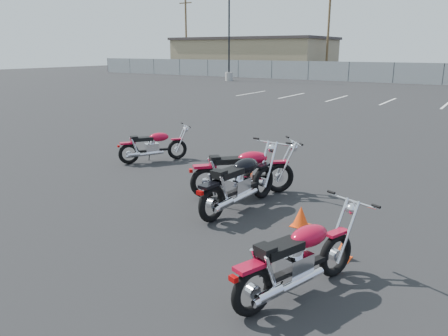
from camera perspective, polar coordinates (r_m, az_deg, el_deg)
The scene contains 13 objects.
ground at distance 8.35m, azimuth -3.39°, elevation -5.02°, with size 120.00×120.00×0.00m, color black.
motorcycle_front_red at distance 11.68m, azimuth -9.24°, elevation 2.87°, with size 1.38×1.78×0.94m.
motorcycle_second_black at distance 8.04m, azimuth 2.05°, elevation -1.91°, with size 0.90×2.34×1.14m.
motorcycle_third_red at distance 8.83m, azimuth 2.49°, elevation -0.45°, with size 1.88×1.92×1.11m.
motorcycle_rear_red at distance 5.39m, azimuth 9.66°, elevation -11.65°, with size 1.12×2.08×1.03m.
training_cone_near at distance 7.51m, azimuth 10.01°, elevation -6.21°, with size 0.29×0.29×0.35m.
training_cone_far at distance 6.53m, azimuth 15.22°, elevation -10.19°, with size 0.24×0.24×0.29m.
light_pole_west at distance 42.38m, azimuth 0.66°, elevation 15.37°, with size 0.80×0.70×11.23m.
chainlink_fence at distance 41.63m, azimuth 26.72°, elevation 10.90°, with size 80.06×0.06×1.80m.
tan_building_west at distance 55.18m, azimuth 3.89°, elevation 14.43°, with size 18.40×10.40×4.30m.
utility_pole_a at distance 57.07m, azimuth -4.97°, elevation 16.97°, with size 1.80×0.24×9.00m.
utility_pole_b at distance 49.25m, azimuth 13.46°, elevation 16.91°, with size 1.80×0.24×9.00m.
parking_line_stripes at distance 27.42m, azimuth 17.57°, elevation 8.48°, with size 15.12×4.00×0.01m.
Camera 1 is at (4.63, -6.32, 2.89)m, focal length 35.00 mm.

